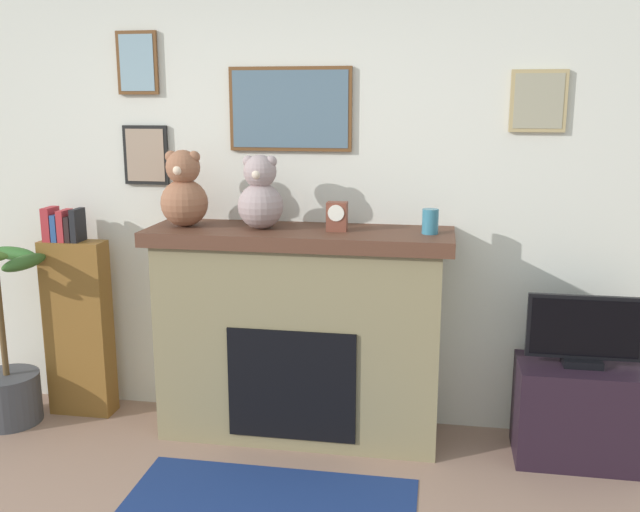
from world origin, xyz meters
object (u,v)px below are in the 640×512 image
object	(u,v)px
mantel_clock	(337,216)
potted_plant	(6,369)
candle_jar	(430,221)
teddy_bear_tan	(184,192)
bookshelf	(78,322)
teddy_bear_grey	(260,196)
fireplace	(300,333)
television	(584,332)
tv_stand	(577,412)

from	to	relation	value
mantel_clock	potted_plant	bearing A→B (deg)	-175.56
potted_plant	candle_jar	bearing A→B (deg)	3.57
teddy_bear_tan	bookshelf	bearing A→B (deg)	175.07
potted_plant	teddy_bear_grey	world-z (taller)	teddy_bear_grey
candle_jar	teddy_bear_grey	bearing A→B (deg)	-179.97
fireplace	potted_plant	distance (m)	1.80
fireplace	teddy_bear_grey	distance (m)	0.82
bookshelf	teddy_bear_grey	distance (m)	1.44
television	mantel_clock	bearing A→B (deg)	178.43
bookshelf	candle_jar	bearing A→B (deg)	-1.72
candle_jar	tv_stand	bearing A→B (deg)	-2.53
fireplace	teddy_bear_tan	bearing A→B (deg)	-178.41
teddy_bear_tan	mantel_clock	bearing A→B (deg)	-0.06
fireplace	candle_jar	distance (m)	0.98
candle_jar	mantel_clock	distance (m)	0.50
potted_plant	tv_stand	distance (m)	3.31
mantel_clock	television	bearing A→B (deg)	-1.57
tv_stand	teddy_bear_tan	xyz separation A→B (m)	(-2.20, 0.04, 1.15)
mantel_clock	teddy_bear_grey	distance (m)	0.44
fireplace	candle_jar	world-z (taller)	candle_jar
fireplace	teddy_bear_tan	world-z (taller)	teddy_bear_tan
television	teddy_bear_grey	bearing A→B (deg)	178.78
potted_plant	mantel_clock	xyz separation A→B (m)	(1.98, 0.15, 0.96)
fireplace	bookshelf	world-z (taller)	bookshelf
bookshelf	teddy_bear_tan	distance (m)	1.11
bookshelf	potted_plant	distance (m)	0.49
potted_plant	bookshelf	bearing A→B (deg)	31.02
fireplace	tv_stand	xyz separation A→B (m)	(1.54, -0.05, -0.35)
potted_plant	teddy_bear_tan	bearing A→B (deg)	7.94
bookshelf	mantel_clock	bearing A→B (deg)	-2.30
tv_stand	teddy_bear_grey	xyz separation A→B (m)	(-1.76, 0.04, 1.14)
candle_jar	mantel_clock	world-z (taller)	mantel_clock
fireplace	television	distance (m)	1.55
bookshelf	tv_stand	size ratio (longest dim) A/B	1.99
television	teddy_bear_tan	xyz separation A→B (m)	(-2.20, 0.04, 0.69)
bookshelf	teddy_bear_grey	size ratio (longest dim) A/B	3.17
fireplace	bookshelf	size ratio (longest dim) A/B	1.31
potted_plant	fireplace	bearing A→B (deg)	5.59
bookshelf	teddy_bear_tan	size ratio (longest dim) A/B	3.01
potted_plant	candle_jar	xyz separation A→B (m)	(2.49, 0.16, 0.94)
candle_jar	teddy_bear_grey	world-z (taller)	teddy_bear_grey
fireplace	bookshelf	distance (m)	1.40
teddy_bear_tan	teddy_bear_grey	size ratio (longest dim) A/B	1.05
teddy_bear_grey	candle_jar	bearing A→B (deg)	0.03
fireplace	teddy_bear_grey	size ratio (longest dim) A/B	4.16
bookshelf	teddy_bear_grey	world-z (taller)	teddy_bear_grey
tv_stand	potted_plant	bearing A→B (deg)	-177.94
bookshelf	tv_stand	world-z (taller)	bookshelf
candle_jar	fireplace	bearing A→B (deg)	178.59
tv_stand	bookshelf	bearing A→B (deg)	178.05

